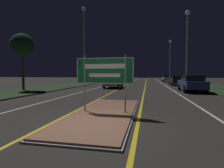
{
  "coord_description": "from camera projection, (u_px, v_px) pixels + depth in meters",
  "views": [
    {
      "loc": [
        1.69,
        -5.09,
        1.61
      ],
      "look_at": [
        0.0,
        3.21,
        1.14
      ],
      "focal_mm": 28.0,
      "sensor_mm": 36.0,
      "label": 1
    }
  ],
  "objects": [
    {
      "name": "ground_plane",
      "position": [
        91.0,
        126.0,
        5.41
      ],
      "size": [
        160.0,
        160.0,
        0.0
      ],
      "primitive_type": "plane",
      "color": "#282623"
    },
    {
      "name": "median_island",
      "position": [
        105.0,
        113.0,
        7.08
      ],
      "size": [
        2.42,
        6.71,
        0.1
      ],
      "color": "#999993",
      "rests_on": "ground_plane"
    },
    {
      "name": "verge_left",
      "position": [
        73.0,
        85.0,
        26.87
      ],
      "size": [
        5.0,
        100.0,
        0.08
      ],
      "color": "#23381E",
      "rests_on": "ground_plane"
    },
    {
      "name": "verge_right",
      "position": [
        208.0,
        86.0,
        23.08
      ],
      "size": [
        5.0,
        100.0,
        0.08
      ],
      "color": "#23381E",
      "rests_on": "ground_plane"
    },
    {
      "name": "centre_line_yellow_left",
      "position": [
        129.0,
        84.0,
        30.15
      ],
      "size": [
        0.12,
        70.0,
        0.01
      ],
      "color": "gold",
      "rests_on": "ground_plane"
    },
    {
      "name": "centre_line_yellow_right",
      "position": [
        146.0,
        84.0,
        29.59
      ],
      "size": [
        0.12,
        70.0,
        0.01
      ],
      "color": "gold",
      "rests_on": "ground_plane"
    },
    {
      "name": "lane_line_white_left",
      "position": [
        113.0,
        83.0,
        30.7
      ],
      "size": [
        0.12,
        70.0,
        0.01
      ],
      "color": "silver",
      "rests_on": "ground_plane"
    },
    {
      "name": "lane_line_white_right",
      "position": [
        163.0,
        84.0,
        29.03
      ],
      "size": [
        0.12,
        70.0,
        0.01
      ],
      "color": "silver",
      "rests_on": "ground_plane"
    },
    {
      "name": "edge_line_white_left",
      "position": [
        97.0,
        83.0,
        31.3
      ],
      "size": [
        0.1,
        70.0,
        0.01
      ],
      "color": "silver",
      "rests_on": "ground_plane"
    },
    {
      "name": "edge_line_white_right",
      "position": [
        182.0,
        84.0,
        28.44
      ],
      "size": [
        0.1,
        70.0,
        0.01
      ],
      "color": "silver",
      "rests_on": "ground_plane"
    },
    {
      "name": "highway_sign",
      "position": [
        105.0,
        73.0,
        6.99
      ],
      "size": [
        2.33,
        0.07,
        2.27
      ],
      "color": "#9E9E99",
      "rests_on": "median_island"
    },
    {
      "name": "streetlight_left_near",
      "position": [
        84.0,
        36.0,
        22.93
      ],
      "size": [
        0.54,
        0.54,
        10.4
      ],
      "color": "#9E9E99",
      "rests_on": "ground_plane"
    },
    {
      "name": "streetlight_right_near",
      "position": [
        187.0,
        35.0,
        20.97
      ],
      "size": [
        0.59,
        0.59,
        9.26
      ],
      "color": "#9E9E99",
      "rests_on": "ground_plane"
    },
    {
      "name": "streetlight_right_far",
      "position": [
        170.0,
        54.0,
        35.05
      ],
      "size": [
        0.56,
        0.56,
        8.46
      ],
      "color": "#9E9E99",
      "rests_on": "ground_plane"
    },
    {
      "name": "car_receding_0",
      "position": [
        192.0,
        83.0,
        16.05
      ],
      "size": [
        1.89,
        4.42,
        1.5
      ],
      "color": "navy",
      "rests_on": "ground_plane"
    },
    {
      "name": "car_receding_1",
      "position": [
        177.0,
        80.0,
        25.58
      ],
      "size": [
        1.96,
        4.69,
        1.37
      ],
      "color": "black",
      "rests_on": "ground_plane"
    },
    {
      "name": "car_receding_2",
      "position": [
        167.0,
        78.0,
        36.89
      ],
      "size": [
        1.91,
        4.6,
        1.46
      ],
      "color": "#B7B7BC",
      "rests_on": "ground_plane"
    },
    {
      "name": "car_approaching_0",
      "position": [
        113.0,
        81.0,
        20.93
      ],
      "size": [
        1.85,
        4.27,
        1.5
      ],
      "color": "silver",
      "rests_on": "ground_plane"
    },
    {
      "name": "roadside_palm_left",
      "position": [
        22.0,
        45.0,
        17.01
      ],
      "size": [
        2.17,
        2.17,
        5.51
      ],
      "color": "#4C3823",
      "rests_on": "verge_left"
    }
  ]
}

